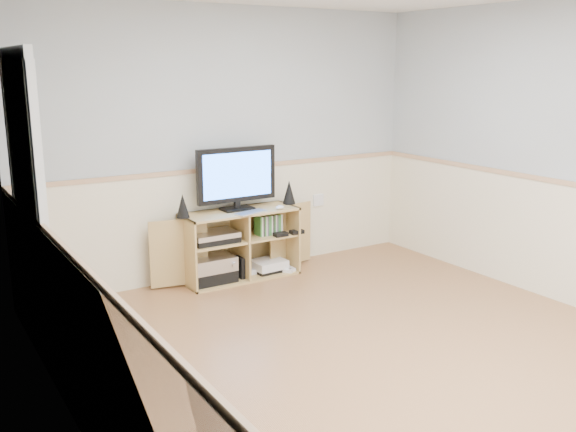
{
  "coord_description": "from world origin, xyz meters",
  "views": [
    {
      "loc": [
        -2.7,
        -3.14,
        1.97
      ],
      "look_at": [
        -0.0,
        1.2,
        0.76
      ],
      "focal_mm": 40.0,
      "sensor_mm": 36.0,
      "label": 1
    }
  ],
  "objects_px": {
    "monitor": "(237,176)",
    "keyboard": "(251,212)",
    "game_consoles": "(267,266)",
    "media_cabinet": "(238,243)"
  },
  "relations": [
    {
      "from": "game_consoles",
      "to": "monitor",
      "type": "bearing_deg",
      "value": 167.86
    },
    {
      "from": "keyboard",
      "to": "game_consoles",
      "type": "xyz_separation_m",
      "value": [
        0.24,
        0.13,
        -0.59
      ]
    },
    {
      "from": "monitor",
      "to": "game_consoles",
      "type": "bearing_deg",
      "value": -12.14
    },
    {
      "from": "media_cabinet",
      "to": "monitor",
      "type": "bearing_deg",
      "value": -90.0
    },
    {
      "from": "monitor",
      "to": "keyboard",
      "type": "relative_size",
      "value": 2.52
    },
    {
      "from": "media_cabinet",
      "to": "keyboard",
      "type": "distance_m",
      "value": 0.38
    },
    {
      "from": "media_cabinet",
      "to": "keyboard",
      "type": "height_order",
      "value": "keyboard"
    },
    {
      "from": "keyboard",
      "to": "game_consoles",
      "type": "distance_m",
      "value": 0.65
    },
    {
      "from": "monitor",
      "to": "media_cabinet",
      "type": "bearing_deg",
      "value": 90.0
    },
    {
      "from": "monitor",
      "to": "keyboard",
      "type": "xyz_separation_m",
      "value": [
        0.04,
        -0.19,
        -0.31
      ]
    }
  ]
}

